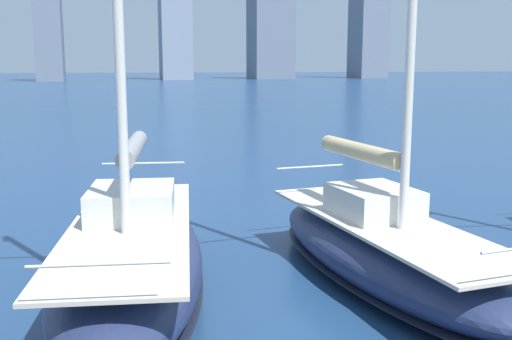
% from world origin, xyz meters
% --- Properties ---
extents(city_skyline, '(169.47, 22.85, 47.07)m').
position_xyz_m(city_skyline, '(-5.61, -159.75, 18.86)').
color(city_skyline, slate).
rests_on(city_skyline, ground).
extents(sailboat_tan, '(2.92, 7.54, 11.32)m').
position_xyz_m(sailboat_tan, '(-2.39, -5.94, 0.72)').
color(sailboat_tan, navy).
rests_on(sailboat_tan, ground).
extents(sailboat_grey, '(3.55, 8.02, 9.38)m').
position_xyz_m(sailboat_grey, '(2.21, -6.34, 0.75)').
color(sailboat_grey, navy).
rests_on(sailboat_grey, ground).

